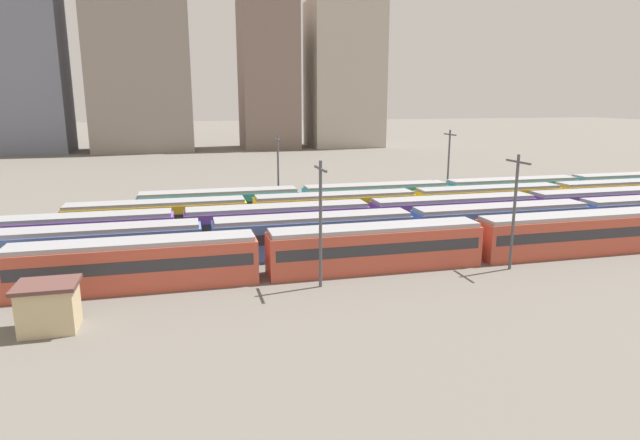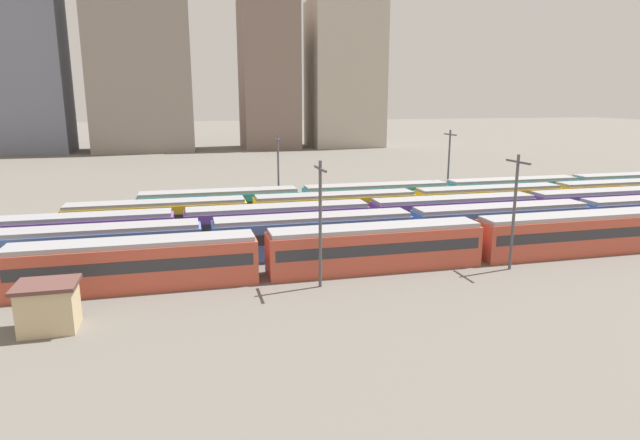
% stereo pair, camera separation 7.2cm
% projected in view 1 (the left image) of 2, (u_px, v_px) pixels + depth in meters
% --- Properties ---
extents(ground_plane, '(600.00, 600.00, 0.00)m').
position_uv_depth(ground_plane, '(207.00, 247.00, 51.42)').
color(ground_plane, '#666059').
extents(train_track_0, '(74.70, 3.06, 3.75)m').
position_uv_depth(train_track_0, '(478.00, 240.00, 46.58)').
color(train_track_0, '#BC4C38').
rests_on(train_track_0, ground_plane).
extents(train_track_1, '(74.70, 3.06, 3.75)m').
position_uv_depth(train_track_1, '(411.00, 229.00, 50.55)').
color(train_track_1, '#4C70BC').
rests_on(train_track_1, ground_plane).
extents(train_track_2, '(93.60, 3.06, 3.75)m').
position_uv_depth(train_track_2, '(453.00, 214.00, 57.16)').
color(train_track_2, '#6B429E').
rests_on(train_track_2, ground_plane).
extents(train_track_3, '(93.60, 3.06, 3.75)m').
position_uv_depth(train_track_3, '(488.00, 202.00, 63.81)').
color(train_track_3, yellow).
rests_on(train_track_3, ground_plane).
extents(train_track_4, '(112.50, 3.06, 3.75)m').
position_uv_depth(train_track_4, '(573.00, 189.00, 72.55)').
color(train_track_4, teal).
rests_on(train_track_4, ground_plane).
extents(catenary_pole_0, '(0.24, 3.20, 9.58)m').
position_uv_depth(catenary_pole_0, '(321.00, 218.00, 39.43)').
color(catenary_pole_0, '#4C4C51').
rests_on(catenary_pole_0, ground_plane).
extents(catenary_pole_1, '(0.24, 3.20, 9.69)m').
position_uv_depth(catenary_pole_1, '(278.00, 170.00, 65.25)').
color(catenary_pole_1, '#4C4C51').
rests_on(catenary_pole_1, ground_plane).
extents(catenary_pole_2, '(0.24, 3.20, 9.58)m').
position_uv_depth(catenary_pole_2, '(515.00, 207.00, 43.62)').
color(catenary_pole_2, '#4C4C51').
rests_on(catenary_pole_2, ground_plane).
extents(catenary_pole_3, '(0.24, 3.20, 9.96)m').
position_uv_depth(catenary_pole_3, '(448.00, 164.00, 70.34)').
color(catenary_pole_3, '#4C4C51').
rests_on(catenary_pole_3, ground_plane).
extents(signal_hut, '(3.60, 3.00, 3.04)m').
position_uv_depth(signal_hut, '(49.00, 306.00, 32.67)').
color(signal_hut, '#C6B284').
rests_on(signal_hut, ground_plane).
extents(distant_building_1, '(25.72, 19.76, 51.86)m').
position_uv_depth(distant_building_1, '(139.00, 52.00, 141.36)').
color(distant_building_1, gray).
rests_on(distant_building_1, ground_plane).
extents(distant_building_2, '(15.39, 17.71, 41.14)m').
position_uv_depth(distant_building_2, '(268.00, 74.00, 150.68)').
color(distant_building_2, '#7A665B').
rests_on(distant_building_2, ground_plane).
extents(distant_building_3, '(20.44, 17.74, 41.28)m').
position_uv_depth(distant_building_3, '(344.00, 75.00, 155.97)').
color(distant_building_3, '#B2A899').
rests_on(distant_building_3, ground_plane).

